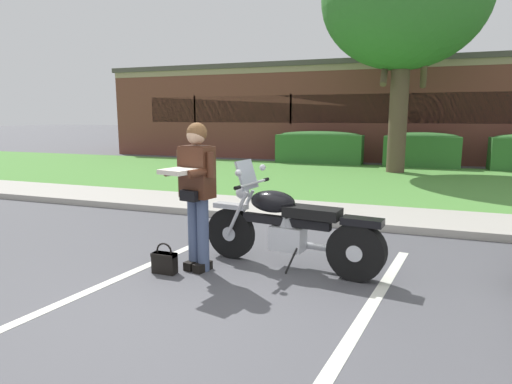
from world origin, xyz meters
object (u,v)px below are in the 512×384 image
at_px(handbag, 164,261).
at_px(hedge_center_left, 421,149).
at_px(rider_person, 196,185).
at_px(brick_building, 407,112).
at_px(motorcycle, 296,228).
at_px(hedge_left, 319,147).

xyz_separation_m(handbag, hedge_center_left, (2.85, 11.82, 0.51)).
relative_size(rider_person, brick_building, 0.07).
bearing_deg(motorcycle, handbag, -154.32).
relative_size(rider_person, hedge_center_left, 0.69).
relative_size(rider_person, hedge_left, 0.54).
height_order(motorcycle, brick_building, brick_building).
bearing_deg(rider_person, motorcycle, 21.92).
height_order(motorcycle, hedge_left, motorcycle).
height_order(motorcycle, handbag, motorcycle).
height_order(hedge_center_left, brick_building, brick_building).
distance_m(handbag, hedge_center_left, 12.17).
distance_m(motorcycle, brick_building, 18.36).
xyz_separation_m(hedge_left, hedge_center_left, (3.54, 0.00, 0.00)).
height_order(handbag, hedge_center_left, hedge_center_left).
bearing_deg(handbag, brick_building, 83.39).
bearing_deg(handbag, motorcycle, 25.68).
distance_m(motorcycle, hedge_center_left, 11.26).
distance_m(rider_person, handbag, 0.94).
distance_m(handbag, hedge_left, 11.85).
bearing_deg(motorcycle, hedge_center_left, 82.42).
bearing_deg(motorcycle, hedge_left, 100.44).
xyz_separation_m(handbag, brick_building, (2.19, 18.94, 1.84)).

